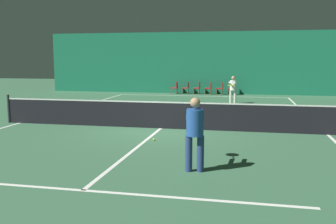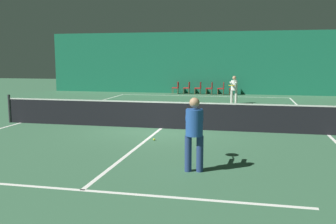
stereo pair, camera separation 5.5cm
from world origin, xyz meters
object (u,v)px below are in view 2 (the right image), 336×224
(tennis_net, at_px, (161,114))
(courtside_chair_0, at_px, (176,87))
(courtside_chair_4, at_px, (222,88))
(player_far, at_px, (234,88))
(courtside_chair_1, at_px, (188,87))
(courtside_chair_5, at_px, (234,88))
(courtside_chair_2, at_px, (199,87))
(courtside_chair_3, at_px, (210,87))
(tennis_ball, at_px, (154,139))
(player_near, at_px, (194,128))

(tennis_net, bearing_deg, courtside_chair_0, 98.62)
(courtside_chair_4, bearing_deg, player_far, 10.82)
(courtside_chair_1, distance_m, courtside_chair_5, 3.17)
(courtside_chair_2, xyz_separation_m, courtside_chair_3, (0.79, 0.00, 0.00))
(courtside_chair_1, bearing_deg, courtside_chair_0, -90.00)
(player_far, xyz_separation_m, tennis_ball, (-1.94, -9.87, -0.85))
(player_near, xyz_separation_m, courtside_chair_4, (-0.68, 17.96, -0.45))
(courtside_chair_1, distance_m, courtside_chair_4, 2.38)
(courtside_chair_0, distance_m, courtside_chair_5, 3.96)
(tennis_net, height_order, courtside_chair_4, tennis_net)
(tennis_net, bearing_deg, player_near, -68.77)
(courtside_chair_3, xyz_separation_m, courtside_chair_4, (0.79, 0.00, 0.00))
(tennis_net, relative_size, player_far, 7.94)
(courtside_chair_5, bearing_deg, courtside_chair_3, -90.00)
(courtside_chair_3, distance_m, courtside_chair_4, 0.79)
(courtside_chair_4, distance_m, courtside_chair_5, 0.79)
(player_near, height_order, courtside_chair_5, player_near)
(courtside_chair_5, bearing_deg, tennis_ball, -6.45)
(courtside_chair_4, bearing_deg, player_near, 2.15)
(courtside_chair_5, bearing_deg, courtside_chair_1, -90.00)
(courtside_chair_2, xyz_separation_m, courtside_chair_4, (1.59, 0.00, 0.00))
(player_far, xyz_separation_m, courtside_chair_0, (-4.19, 5.31, -0.40))
(player_near, relative_size, tennis_ball, 24.28)
(tennis_net, xyz_separation_m, courtside_chair_5, (1.96, 13.21, -0.03))
(courtside_chair_1, distance_m, tennis_ball, 15.26)
(player_far, height_order, tennis_ball, player_far)
(tennis_net, height_order, player_near, player_near)
(courtside_chair_0, height_order, courtside_chair_2, same)
(player_far, height_order, courtside_chair_1, player_far)
(courtside_chair_1, height_order, tennis_ball, courtside_chair_1)
(courtside_chair_1, xyz_separation_m, courtside_chair_5, (3.17, 0.00, 0.00))
(tennis_net, distance_m, tennis_ball, 2.04)
(courtside_chair_4, xyz_separation_m, courtside_chair_5, (0.79, 0.00, 0.00))
(player_near, relative_size, courtside_chair_0, 1.91)
(tennis_net, distance_m, courtside_chair_3, 13.22)
(courtside_chair_2, relative_size, courtside_chair_3, 1.00)
(tennis_net, height_order, courtside_chair_3, tennis_net)
(tennis_net, bearing_deg, courtside_chair_3, 88.37)
(tennis_net, relative_size, courtside_chair_2, 14.29)
(player_near, xyz_separation_m, tennis_ball, (-1.60, 2.78, -0.90))
(courtside_chair_5, bearing_deg, player_far, 2.40)
(player_far, height_order, courtside_chair_2, player_far)
(courtside_chair_0, xyz_separation_m, courtside_chair_3, (2.38, 0.00, 0.00))
(courtside_chair_4, distance_m, tennis_ball, 15.22)
(player_far, relative_size, courtside_chair_4, 1.80)
(tennis_net, xyz_separation_m, courtside_chair_2, (-0.42, 13.21, -0.03))
(courtside_chair_4, xyz_separation_m, tennis_ball, (-0.92, -15.18, -0.45))
(player_near, height_order, tennis_ball, player_near)
(tennis_net, xyz_separation_m, courtside_chair_4, (1.17, 13.21, -0.03))
(player_far, distance_m, courtside_chair_5, 5.33)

